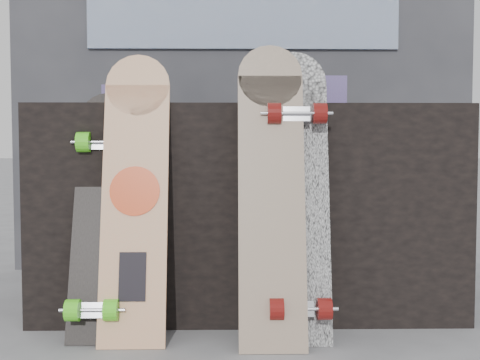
{
  "coord_description": "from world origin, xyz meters",
  "views": [
    {
      "loc": [
        -0.07,
        -1.89,
        0.65
      ],
      "look_at": [
        -0.04,
        0.2,
        0.53
      ],
      "focal_mm": 45.0,
      "sensor_mm": 36.0,
      "label": 1
    }
  ],
  "objects_px": {
    "longboard_cascadia": "(297,190)",
    "vendor_table": "(248,208)",
    "longboard_celtic": "(271,183)",
    "skateboard_dark": "(101,210)",
    "longboard_geisha": "(135,187)"
  },
  "relations": [
    {
      "from": "vendor_table",
      "to": "longboard_cascadia",
      "type": "bearing_deg",
      "value": -68.85
    },
    {
      "from": "longboard_geisha",
      "to": "longboard_celtic",
      "type": "height_order",
      "value": "longboard_celtic"
    },
    {
      "from": "longboard_geisha",
      "to": "skateboard_dark",
      "type": "distance_m",
      "value": 0.15
    },
    {
      "from": "vendor_table",
      "to": "skateboard_dark",
      "type": "xyz_separation_m",
      "value": [
        -0.51,
        -0.34,
        0.03
      ]
    },
    {
      "from": "vendor_table",
      "to": "longboard_geisha",
      "type": "bearing_deg",
      "value": -135.93
    },
    {
      "from": "longboard_geisha",
      "to": "longboard_celtic",
      "type": "xyz_separation_m",
      "value": [
        0.45,
        -0.05,
        0.02
      ]
    },
    {
      "from": "longboard_cascadia",
      "to": "vendor_table",
      "type": "bearing_deg",
      "value": 111.15
    },
    {
      "from": "vendor_table",
      "to": "skateboard_dark",
      "type": "bearing_deg",
      "value": -146.83
    },
    {
      "from": "longboard_cascadia",
      "to": "longboard_geisha",
      "type": "bearing_deg",
      "value": 178.33
    },
    {
      "from": "skateboard_dark",
      "to": "longboard_geisha",
      "type": "bearing_deg",
      "value": -18.07
    },
    {
      "from": "vendor_table",
      "to": "longboard_celtic",
      "type": "distance_m",
      "value": 0.45
    },
    {
      "from": "longboard_celtic",
      "to": "longboard_cascadia",
      "type": "relative_size",
      "value": 1.02
    },
    {
      "from": "vendor_table",
      "to": "longboard_cascadia",
      "type": "xyz_separation_m",
      "value": [
        0.15,
        -0.39,
        0.1
      ]
    },
    {
      "from": "longboard_cascadia",
      "to": "skateboard_dark",
      "type": "height_order",
      "value": "longboard_cascadia"
    },
    {
      "from": "longboard_geisha",
      "to": "longboard_cascadia",
      "type": "xyz_separation_m",
      "value": [
        0.54,
        -0.02,
        -0.01
      ]
    }
  ]
}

